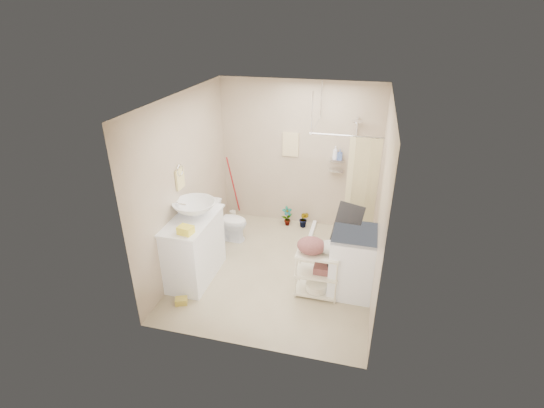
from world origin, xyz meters
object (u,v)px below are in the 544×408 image
at_px(toilet, 228,221).
at_px(washing_machine, 354,262).
at_px(vanity, 193,248).
at_px(laundry_rack, 318,270).

bearing_deg(toilet, washing_machine, -108.87).
relative_size(toilet, washing_machine, 0.73).
xyz_separation_m(toilet, washing_machine, (2.18, -0.91, 0.13)).
bearing_deg(toilet, vanity, 177.81).
bearing_deg(vanity, laundry_rack, 1.57).
xyz_separation_m(vanity, washing_machine, (2.30, 0.24, -0.02)).
relative_size(vanity, toilet, 1.61).
height_order(toilet, washing_machine, washing_machine).
distance_m(vanity, laundry_rack, 1.82).
relative_size(vanity, washing_machine, 1.17).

